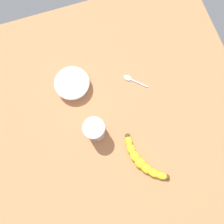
{
  "coord_description": "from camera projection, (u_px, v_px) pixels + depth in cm",
  "views": [
    {
      "loc": [
        12.1,
        -2.23,
        87.05
      ],
      "look_at": [
        -4.93,
        3.26,
        5.0
      ],
      "focal_mm": 33.3,
      "sensor_mm": 36.0,
      "label": 1
    }
  ],
  "objects": [
    {
      "name": "wooden_tabletop",
      "position": [
        108.0,
        127.0,
        0.86
      ],
      "size": [
        120.0,
        120.0,
        3.0
      ],
      "primitive_type": "cube",
      "color": "#B97348",
      "rests_on": "ground"
    },
    {
      "name": "teaspoon",
      "position": [
        129.0,
        79.0,
        0.89
      ],
      "size": [
        8.76,
        9.12,
        0.8
      ],
      "rotation": [
        0.0,
        0.0,
        3.95
      ],
      "color": "silver",
      "rests_on": "wooden_tabletop"
    },
    {
      "name": "smoothie_glass",
      "position": [
        95.0,
        130.0,
        0.78
      ],
      "size": [
        7.85,
        7.85,
        12.72
      ],
      "color": "silver",
      "rests_on": "wooden_tabletop"
    },
    {
      "name": "banana",
      "position": [
        142.0,
        161.0,
        0.8
      ],
      "size": [
        21.63,
        12.36,
        3.79
      ],
      "rotation": [
        0.0,
        0.0,
        0.44
      ],
      "color": "yellow",
      "rests_on": "wooden_tabletop"
    },
    {
      "name": "ceramic_bowl",
      "position": [
        72.0,
        84.0,
        0.86
      ],
      "size": [
        14.49,
        14.49,
        4.78
      ],
      "color": "white",
      "rests_on": "wooden_tabletop"
    }
  ]
}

